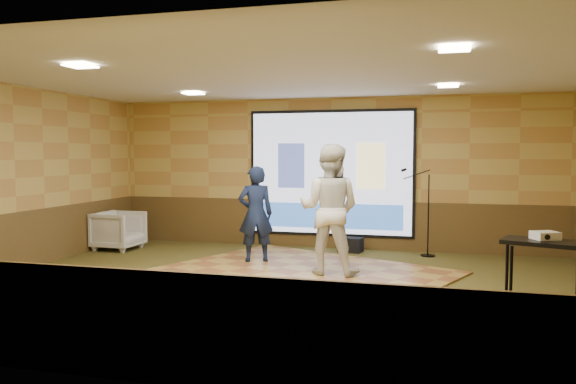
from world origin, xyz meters
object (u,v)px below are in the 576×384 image
(dance_floor, at_px, (304,272))
(duffel_bag, at_px, (350,245))
(projector_screen, at_px, (330,175))
(av_table, at_px, (545,266))
(player_left, at_px, (256,214))
(mic_stand, at_px, (425,229))
(projector, at_px, (545,235))
(banquet_chair, at_px, (119,230))
(player_right, at_px, (329,209))

(dance_floor, relative_size, duffel_bag, 9.51)
(projector_screen, xyz_separation_m, av_table, (3.23, -4.32, -0.82))
(player_left, bearing_deg, mic_stand, -178.10)
(projector_screen, bearing_deg, dance_floor, -89.23)
(projector_screen, bearing_deg, projector, -52.57)
(av_table, bearing_deg, projector_screen, 126.82)
(av_table, bearing_deg, dance_floor, 149.84)
(projector, height_order, duffel_bag, projector)
(player_left, distance_m, banquet_chair, 3.13)
(dance_floor, relative_size, banquet_chair, 5.11)
(player_right, height_order, duffel_bag, player_right)
(dance_floor, bearing_deg, duffel_bag, 78.43)
(av_table, xyz_separation_m, duffel_bag, (-2.77, 3.97, -0.51))
(av_table, bearing_deg, mic_stand, 109.45)
(mic_stand, distance_m, banquet_chair, 5.92)
(dance_floor, xyz_separation_m, mic_stand, (1.82, 2.03, 0.48))
(player_right, bearing_deg, av_table, 151.15)
(player_left, relative_size, duffel_bag, 3.69)
(player_left, bearing_deg, projector_screen, -142.39)
(projector, relative_size, duffel_bag, 0.59)
(av_table, distance_m, banquet_chair, 7.86)
(projector_screen, distance_m, dance_floor, 2.86)
(projector_screen, bearing_deg, mic_stand, -12.90)
(player_left, relative_size, mic_stand, 1.01)
(banquet_chair, bearing_deg, duffel_bag, -75.41)
(projector, xyz_separation_m, duffel_bag, (-2.77, 3.88, -0.84))
(projector_screen, xyz_separation_m, player_right, (0.45, -2.50, -0.44))
(banquet_chair, bearing_deg, player_right, -102.55)
(banquet_chair, xyz_separation_m, duffel_bag, (4.46, 0.91, -0.24))
(projector_screen, distance_m, banquet_chair, 4.33)
(projector, relative_size, banquet_chair, 0.32)
(player_right, height_order, av_table, player_right)
(projector_screen, bearing_deg, banquet_chair, -162.57)
(player_left, height_order, duffel_bag, player_left)
(player_left, bearing_deg, player_right, 130.27)
(player_right, height_order, banquet_chair, player_right)
(dance_floor, bearing_deg, player_left, 148.56)
(dance_floor, xyz_separation_m, av_table, (3.20, -1.86, 0.63))
(av_table, height_order, mic_stand, mic_stand)
(av_table, xyz_separation_m, projector, (0.01, 0.09, 0.33))
(dance_floor, distance_m, duffel_bag, 2.16)
(projector_screen, height_order, duffel_bag, projector_screen)
(dance_floor, xyz_separation_m, player_right, (0.42, -0.05, 1.02))
(projector, bearing_deg, mic_stand, 85.56)
(av_table, height_order, banquet_chair, av_table)
(dance_floor, bearing_deg, mic_stand, 48.10)
(projector_screen, height_order, mic_stand, projector_screen)
(player_left, relative_size, player_right, 0.82)
(duffel_bag, bearing_deg, mic_stand, -3.15)
(projector_screen, height_order, dance_floor, projector_screen)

